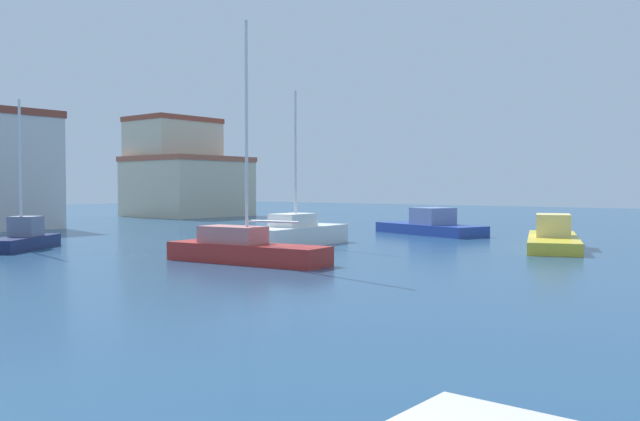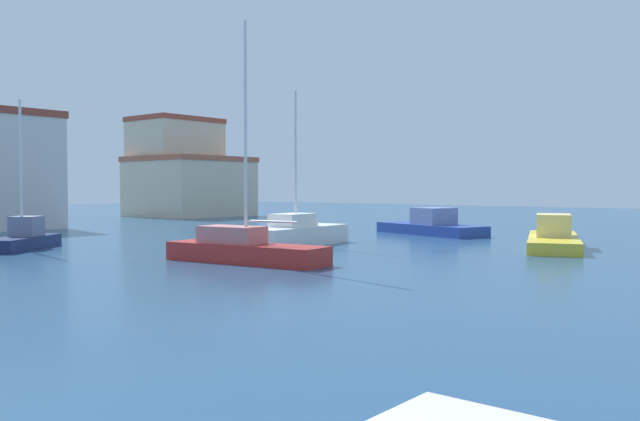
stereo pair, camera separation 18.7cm
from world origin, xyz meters
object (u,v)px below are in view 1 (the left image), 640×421
(sailboat_white_inner_mooring, at_px, (295,233))
(sailboat_navy_far_left, at_px, (22,238))
(motorboat_blue_mid_harbor, at_px, (430,226))
(sailboat_red_near_pier, at_px, (244,248))
(motorboat_yellow_behind_lamppost, at_px, (553,237))

(sailboat_white_inner_mooring, distance_m, sailboat_navy_far_left, 12.95)
(motorboat_blue_mid_harbor, bearing_deg, sailboat_white_inner_mooring, 172.51)
(sailboat_red_near_pier, relative_size, motorboat_yellow_behind_lamppost, 1.04)
(sailboat_red_near_pier, distance_m, sailboat_white_inner_mooring, 7.81)
(sailboat_white_inner_mooring, xyz_separation_m, sailboat_navy_far_left, (-9.76, 8.52, -0.07))
(sailboat_red_near_pier, xyz_separation_m, sailboat_white_inner_mooring, (6.99, 3.48, 0.04))
(sailboat_red_near_pier, relative_size, motorboat_blue_mid_harbor, 1.17)
(sailboat_red_near_pier, relative_size, sailboat_white_inner_mooring, 1.20)
(sailboat_navy_far_left, xyz_separation_m, motorboat_blue_mid_harbor, (20.81, -9.97, -0.00))
(sailboat_red_near_pier, xyz_separation_m, sailboat_navy_far_left, (-2.77, 12.00, -0.02))
(sailboat_white_inner_mooring, distance_m, motorboat_blue_mid_harbor, 11.15)
(sailboat_navy_far_left, bearing_deg, motorboat_blue_mid_harbor, -25.60)
(sailboat_navy_far_left, bearing_deg, motorboat_yellow_behind_lamppost, -48.89)
(motorboat_blue_mid_harbor, bearing_deg, sailboat_navy_far_left, 154.40)
(motorboat_yellow_behind_lamppost, distance_m, sailboat_navy_far_left, 25.32)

